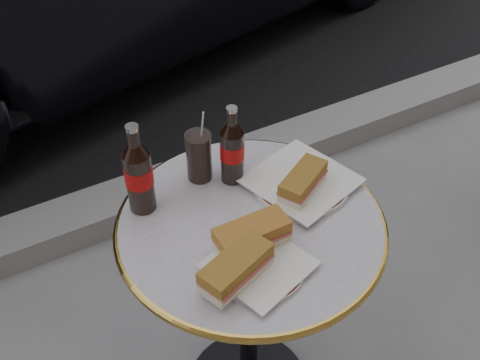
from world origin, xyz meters
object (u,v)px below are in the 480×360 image
bistro_table (249,317)px  cola_bottle_right (232,145)px  cola_bottle_left (138,168)px  cola_glass (199,156)px  plate_left (259,267)px  plate_right (301,183)px

bistro_table → cola_bottle_right: size_ratio=3.47×
cola_bottle_left → cola_glass: (0.16, 0.03, -0.05)m
cola_bottle_right → cola_bottle_left: bearing=176.5°
plate_left → cola_glass: (0.02, 0.32, 0.06)m
bistro_table → plate_left: plate_left is taller
cola_bottle_right → plate_right: bearing=-37.0°
bistro_table → plate_left: 0.40m
plate_left → cola_glass: bearing=86.2°
cola_bottle_left → cola_glass: bearing=10.5°
cola_bottle_left → bistro_table: bearing=-40.2°
plate_right → cola_bottle_right: bearing=143.0°
cola_bottle_right → plate_left: bearing=-107.6°
plate_right → cola_bottle_left: (-0.36, 0.12, 0.11)m
cola_glass → plate_right: bearing=-35.9°
plate_left → cola_bottle_left: 0.34m
cola_glass → cola_bottle_left: bearing=-169.5°
bistro_table → cola_bottle_left: cola_bottle_left is taller
cola_bottle_right → cola_glass: (-0.07, 0.04, -0.04)m
plate_right → cola_bottle_right: cola_bottle_right is taller
cola_glass → plate_left: bearing=-93.8°
cola_bottle_right → bistro_table: bearing=-103.0°
plate_left → cola_bottle_right: bearing=72.4°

